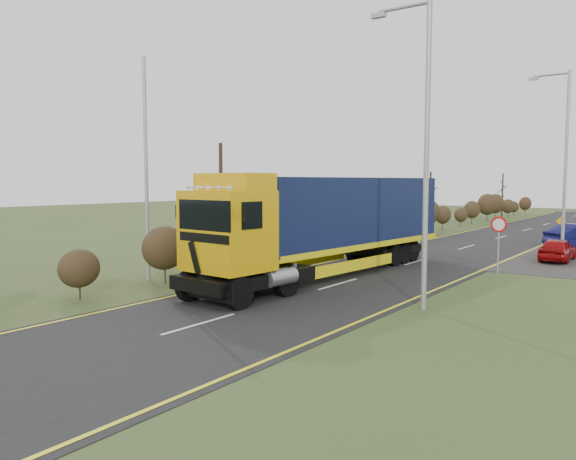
% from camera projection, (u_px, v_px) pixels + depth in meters
% --- Properties ---
extents(ground, '(160.00, 160.00, 0.00)m').
position_uv_depth(ground, '(280.00, 301.00, 19.88)').
color(ground, '#384A1F').
rests_on(ground, ground).
extents(road, '(8.00, 120.00, 0.02)m').
position_uv_depth(road, '(400.00, 266.00, 27.94)').
color(road, black).
rests_on(road, ground).
extents(lane_markings, '(7.52, 116.00, 0.01)m').
position_uv_depth(lane_markings, '(398.00, 267.00, 27.69)').
color(lane_markings, yellow).
rests_on(lane_markings, road).
extents(hedgerow, '(2.24, 102.04, 6.05)m').
position_uv_depth(hedgerow, '(279.00, 231.00, 29.62)').
color(hedgerow, '#2E2114').
rests_on(hedgerow, ground).
extents(lorry, '(3.81, 16.45, 4.53)m').
position_uv_depth(lorry, '(328.00, 219.00, 24.95)').
color(lorry, black).
rests_on(lorry, ground).
extents(car_red_hatchback, '(1.46, 3.62, 1.23)m').
position_uv_depth(car_red_hatchback, '(557.00, 250.00, 29.77)').
color(car_red_hatchback, '#960709').
rests_on(car_red_hatchback, ground).
extents(streetlight_near, '(2.13, 0.20, 10.08)m').
position_uv_depth(streetlight_near, '(423.00, 140.00, 18.22)').
color(streetlight_near, '#9DA0A2').
rests_on(streetlight_near, ground).
extents(streetlight_mid, '(2.19, 0.21, 10.34)m').
position_uv_depth(streetlight_mid, '(563.00, 154.00, 31.22)').
color(streetlight_mid, '#9DA0A2').
rests_on(streetlight_mid, ground).
extents(left_pole, '(0.16, 0.16, 9.43)m').
position_uv_depth(left_pole, '(146.00, 170.00, 23.75)').
color(left_pole, '#9DA0A2').
rests_on(left_pole, ground).
extents(speed_sign, '(0.73, 0.10, 2.64)m').
position_uv_depth(speed_sign, '(499.00, 233.00, 25.69)').
color(speed_sign, '#9DA0A2').
rests_on(speed_sign, ground).
extents(warning_board, '(0.68, 0.11, 1.78)m').
position_uv_depth(warning_board, '(561.00, 227.00, 39.35)').
color(warning_board, '#9DA0A2').
rests_on(warning_board, ground).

